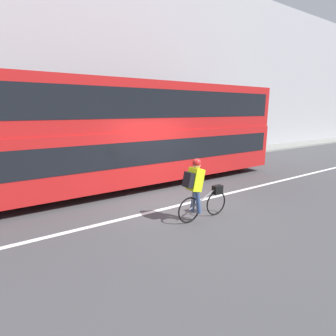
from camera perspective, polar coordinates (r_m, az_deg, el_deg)
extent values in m
plane|color=#424244|center=(7.57, 1.99, -8.36)|extent=(80.00, 80.00, 0.00)
cube|color=silver|center=(7.60, 1.83, -8.25)|extent=(50.00, 0.14, 0.01)
cube|color=gray|center=(12.43, -13.29, -0.09)|extent=(60.00, 1.79, 0.12)
cube|color=#9E9EA3|center=(13.32, -16.09, 21.55)|extent=(60.00, 0.30, 9.79)
cylinder|color=black|center=(11.71, 9.25, 1.46)|extent=(0.97, 0.30, 0.97)
cylinder|color=black|center=(8.76, -27.11, -3.52)|extent=(0.97, 0.30, 0.97)
cube|color=#B21919|center=(9.60, -6.30, 3.20)|extent=(11.33, 2.43, 1.73)
cube|color=black|center=(9.57, -6.33, 4.42)|extent=(10.88, 2.45, 0.76)
cube|color=#B21919|center=(9.47, -6.55, 13.17)|extent=(11.33, 2.33, 1.60)
cube|color=black|center=(9.48, -6.56, 13.65)|extent=(10.88, 2.35, 0.89)
torus|color=black|center=(7.00, 10.42, -7.52)|extent=(0.65, 0.04, 0.65)
torus|color=black|center=(6.45, 4.60, -9.12)|extent=(0.65, 0.04, 0.65)
cylinder|color=slate|center=(6.64, 7.69, -6.63)|extent=(0.90, 0.03, 0.44)
cylinder|color=slate|center=(6.43, 5.40, -6.94)|extent=(0.03, 0.03, 0.48)
cube|color=black|center=(6.90, 10.72, -4.67)|extent=(0.26, 0.16, 0.22)
cube|color=#D8EA19|center=(6.31, 5.93, -2.49)|extent=(0.37, 0.32, 0.58)
cube|color=black|center=(6.19, 4.50, -2.58)|extent=(0.21, 0.26, 0.38)
cylinder|color=#384C7A|center=(6.57, 5.59, -6.96)|extent=(0.21, 0.11, 0.58)
cylinder|color=#384C7A|center=(6.44, 6.61, -7.40)|extent=(0.19, 0.11, 0.58)
sphere|color=tan|center=(6.26, 6.29, 0.71)|extent=(0.19, 0.19, 0.19)
sphere|color=red|center=(6.25, 6.30, 1.10)|extent=(0.21, 0.21, 0.21)
cylinder|color=#194C23|center=(11.60, -26.26, 0.99)|extent=(0.54, 0.54, 1.05)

